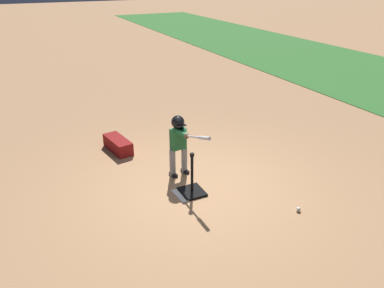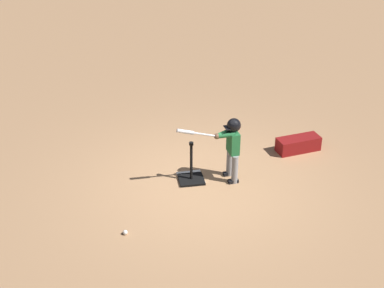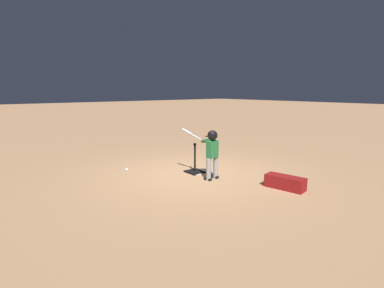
{
  "view_description": "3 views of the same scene",
  "coord_description": "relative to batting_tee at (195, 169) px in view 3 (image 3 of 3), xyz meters",
  "views": [
    {
      "loc": [
        5.14,
        -2.56,
        3.54
      ],
      "look_at": [
        -0.45,
        0.12,
        0.64
      ],
      "focal_mm": 35.0,
      "sensor_mm": 36.0,
      "label": 1
    },
    {
      "loc": [
        1.46,
        7.65,
        5.14
      ],
      "look_at": [
        0.09,
        -0.26,
        0.67
      ],
      "focal_mm": 50.0,
      "sensor_mm": 36.0,
      "label": 2
    },
    {
      "loc": [
        -5.64,
        4.61,
        2.11
      ],
      "look_at": [
        -0.05,
        0.09,
        0.8
      ],
      "focal_mm": 28.0,
      "sensor_mm": 36.0,
      "label": 3
    }
  ],
  "objects": [
    {
      "name": "baseball",
      "position": [
        1.24,
        1.31,
        -0.07
      ],
      "size": [
        0.07,
        0.07,
        0.07
      ],
      "primitive_type": "sphere",
      "color": "white",
      "rests_on": "ground_plane"
    },
    {
      "name": "batting_tee",
      "position": [
        0.0,
        0.0,
        0.0
      ],
      "size": [
        0.44,
        0.4,
        0.77
      ],
      "color": "black",
      "rests_on": "ground_plane"
    },
    {
      "name": "batter_child",
      "position": [
        -0.68,
        0.07,
        0.65
      ],
      "size": [
        1.12,
        0.38,
        1.18
      ],
      "color": "gray",
      "rests_on": "ground_plane"
    },
    {
      "name": "equipment_bag",
      "position": [
        -2.21,
        -0.7,
        0.03
      ],
      "size": [
        0.88,
        0.46,
        0.28
      ],
      "primitive_type": "cube",
      "rotation": [
        0.0,
        0.0,
        0.17
      ],
      "color": "maroon",
      "rests_on": "ground_plane"
    },
    {
      "name": "ground_plane",
      "position": [
        -0.12,
        0.15,
        -0.11
      ],
      "size": [
        90.0,
        90.0,
        0.0
      ],
      "primitive_type": "plane",
      "color": "#AD7F56"
    },
    {
      "name": "home_plate",
      "position": [
        -0.0,
        -0.08,
        -0.1
      ],
      "size": [
        0.46,
        0.46,
        0.02
      ],
      "primitive_type": "cube",
      "rotation": [
        0.0,
        0.0,
        0.04
      ],
      "color": "white",
      "rests_on": "ground_plane"
    }
  ]
}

